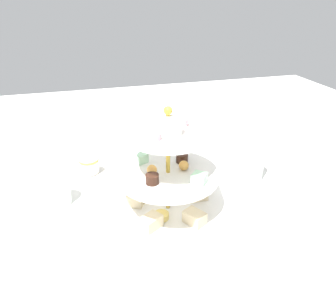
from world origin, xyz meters
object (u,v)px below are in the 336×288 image
tiered_serving_stand (168,183)px  butter_knife_right (158,152)px  water_glass_tall_right (252,158)px  water_glass_short_left (58,191)px  teacup_with_saucer (89,167)px

tiered_serving_stand → butter_knife_right: (-0.33, 0.06, -0.08)m
water_glass_tall_right → butter_knife_right: water_glass_tall_right is taller
water_glass_short_left → water_glass_tall_right: bearing=87.2°
water_glass_tall_right → teacup_with_saucer: (-0.16, -0.45, -0.04)m
teacup_with_saucer → butter_knife_right: (-0.09, 0.23, -0.02)m
water_glass_tall_right → butter_knife_right: 0.33m
tiered_serving_stand → teacup_with_saucer: tiered_serving_stand is taller
water_glass_tall_right → butter_knife_right: bearing=-138.7°
water_glass_short_left → butter_knife_right: size_ratio=0.42×
tiered_serving_stand → teacup_with_saucer: 0.31m
teacup_with_saucer → butter_knife_right: 0.25m
tiered_serving_stand → teacup_with_saucer: (-0.24, -0.18, -0.06)m
butter_knife_right → water_glass_tall_right: bearing=132.2°
teacup_with_saucer → tiered_serving_stand: bearing=36.1°
water_glass_tall_right → water_glass_short_left: 0.54m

